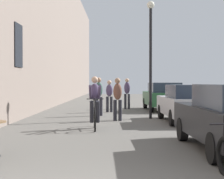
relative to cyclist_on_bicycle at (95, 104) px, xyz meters
The scene contains 9 objects.
building_facade_left 7.96m from the cyclist_on_bicycle, 120.64° to the left, with size 0.54×68.00×10.28m.
cyclist_on_bicycle is the anchor object (origin of this frame).
pedestrian_near 2.62m from the cyclist_on_bicycle, 73.42° to the left, with size 0.35×0.25×1.69m.
pedestrian_mid 4.64m from the cyclist_on_bicycle, 91.17° to the left, with size 0.36×0.27×1.73m.
pedestrian_far 6.75m from the cyclist_on_bicycle, 87.12° to the left, with size 0.34×0.25×1.62m.
pedestrian_furthest 9.01m from the cyclist_on_bicycle, 81.67° to the left, with size 0.35×0.26×1.74m.
street_lamp 4.65m from the cyclist_on_bicycle, 58.26° to the left, with size 0.32×0.32×4.90m.
parked_car_second 3.90m from the cyclist_on_bicycle, 30.49° to the left, with size 1.80×4.06×1.43m.
parked_car_third 8.55m from the cyclist_on_bicycle, 67.91° to the left, with size 1.89×4.27×1.50m.
Camera 1 is at (0.66, -3.69, 1.51)m, focal length 58.99 mm.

